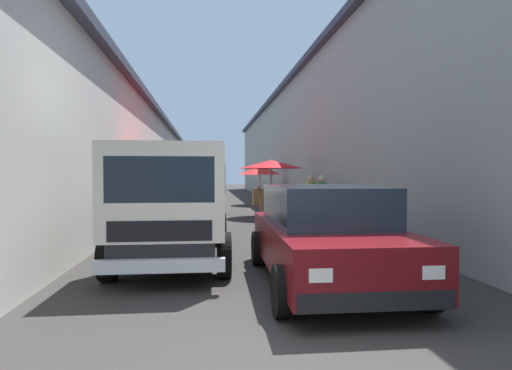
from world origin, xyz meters
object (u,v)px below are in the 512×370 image
(vendor_in_shade, at_px, (311,196))
(plastic_stool, at_px, (306,211))
(fruit_stall_near_left, at_px, (260,174))
(fruit_stall_near_right, at_px, (271,171))
(delivery_truck, at_px, (172,208))
(fruit_stall_far_right, at_px, (176,176))
(vendor_by_crates, at_px, (322,197))
(parked_scooter, at_px, (307,210))
(hatchback_car, at_px, (325,234))
(fruit_stall_far_left, at_px, (166,165))

(vendor_in_shade, distance_m, plastic_stool, 1.67)
(fruit_stall_near_left, distance_m, plastic_stool, 7.16)
(fruit_stall_near_left, bearing_deg, fruit_stall_near_right, 176.42)
(fruit_stall_near_left, xyz_separation_m, delivery_truck, (-13.92, 3.36, -0.56))
(fruit_stall_far_right, height_order, plastic_stool, fruit_stall_far_right)
(delivery_truck, distance_m, plastic_stool, 8.07)
(fruit_stall_near_left, xyz_separation_m, vendor_by_crates, (-8.88, -0.75, -0.69))
(fruit_stall_far_right, height_order, vendor_in_shade, fruit_stall_far_right)
(vendor_by_crates, bearing_deg, vendor_in_shade, 38.78)
(delivery_truck, xyz_separation_m, parked_scooter, (5.82, -3.84, -0.59))
(hatchback_car, bearing_deg, plastic_stool, -12.29)
(vendor_by_crates, bearing_deg, plastic_stool, 0.33)
(vendor_by_crates, xyz_separation_m, plastic_stool, (1.87, 0.01, -0.58))
(fruit_stall_far_left, relative_size, vendor_by_crates, 1.72)
(hatchback_car, distance_m, vendor_by_crates, 6.46)
(fruit_stall_far_left, xyz_separation_m, fruit_stall_near_left, (8.30, -3.99, -0.31))
(fruit_stall_far_left, height_order, plastic_stool, fruit_stall_far_left)
(fruit_stall_near_right, distance_m, vendor_by_crates, 3.24)
(fruit_stall_near_right, relative_size, vendor_in_shade, 1.51)
(fruit_stall_far_right, relative_size, plastic_stool, 5.00)
(fruit_stall_near_right, xyz_separation_m, plastic_stool, (-1.06, -1.11, -1.40))
(vendor_in_shade, bearing_deg, delivery_truck, 144.42)
(vendor_by_crates, bearing_deg, delivery_truck, 140.81)
(fruit_stall_far_right, distance_m, delivery_truck, 8.39)
(fruit_stall_far_right, bearing_deg, parked_scooter, -119.95)
(fruit_stall_far_right, xyz_separation_m, vendor_in_shade, (-2.99, -4.40, -0.63))
(fruit_stall_far_left, height_order, delivery_truck, fruit_stall_far_left)
(hatchback_car, distance_m, plastic_stool, 8.28)
(fruit_stall_far_left, xyz_separation_m, vendor_in_shade, (-0.25, -4.48, -0.99))
(fruit_stall_near_right, distance_m, vendor_in_shade, 2.85)
(fruit_stall_far_right, distance_m, fruit_stall_near_left, 6.80)
(fruit_stall_far_right, distance_m, hatchback_car, 9.99)
(fruit_stall_far_right, relative_size, delivery_truck, 0.44)
(fruit_stall_near_right, height_order, parked_scooter, fruit_stall_near_right)
(fruit_stall_far_left, height_order, vendor_by_crates, fruit_stall_far_left)
(fruit_stall_far_left, relative_size, vendor_in_shade, 1.70)
(fruit_stall_near_right, bearing_deg, parked_scooter, -158.23)
(hatchback_car, xyz_separation_m, plastic_stool, (8.08, -1.76, -0.41))
(fruit_stall_near_right, bearing_deg, plastic_stool, -133.57)
(hatchback_car, bearing_deg, vendor_by_crates, -15.92)
(delivery_truck, bearing_deg, fruit_stall_near_left, -13.57)
(fruit_stall_far_left, bearing_deg, vendor_by_crates, -96.97)
(vendor_in_shade, bearing_deg, fruit_stall_near_left, 3.24)
(vendor_by_crates, bearing_deg, fruit_stall_near_left, 4.83)
(vendor_in_shade, distance_m, parked_scooter, 0.66)
(vendor_by_crates, distance_m, plastic_stool, 1.96)
(fruit_stall_far_right, height_order, parked_scooter, fruit_stall_far_right)
(fruit_stall_far_right, bearing_deg, hatchback_car, -163.11)
(delivery_truck, bearing_deg, parked_scooter, -33.42)
(fruit_stall_far_right, bearing_deg, vendor_by_crates, -125.43)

